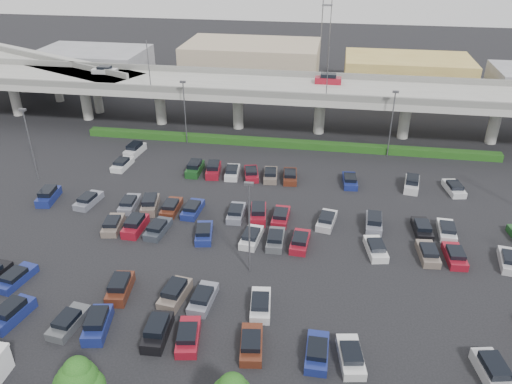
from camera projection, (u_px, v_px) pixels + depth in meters
ground at (261, 230)px, 58.54m from camera, size 280.00×280.00×0.00m
overpass at (289, 92)px, 83.07m from camera, size 150.00×13.00×15.80m
on_ramp at (38, 64)px, 100.04m from camera, size 50.93×30.13×8.80m
hedge at (285, 143)px, 79.99m from camera, size 66.00×1.60×1.10m
parked_cars at (239, 241)px, 55.37m from camera, size 63.05×41.62×1.67m
light_poles at (229, 172)px, 57.90m from camera, size 66.90×48.38×10.30m
distant_buildings at (360, 69)px, 108.68m from camera, size 138.00×24.00×9.00m
comm_tower at (328, 2)px, 114.80m from camera, size 2.40×2.40×30.00m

